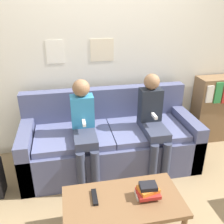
{
  "coord_description": "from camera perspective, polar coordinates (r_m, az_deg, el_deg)",
  "views": [
    {
      "loc": [
        -0.47,
        -1.97,
        1.85
      ],
      "look_at": [
        0.0,
        0.38,
        0.75
      ],
      "focal_mm": 40.0,
      "sensor_mm": 36.0,
      "label": 1
    }
  ],
  "objects": [
    {
      "name": "bookshelf",
      "position": [
        3.69,
        22.03,
        0.67
      ],
      "size": [
        0.52,
        0.29,
        0.91
      ],
      "color": "brown",
      "rests_on": "ground_plane"
    },
    {
      "name": "person_right",
      "position": [
        2.76,
        9.38,
        -1.88
      ],
      "size": [
        0.24,
        0.55,
        1.12
      ],
      "color": "#33384C",
      "rests_on": "ground_plane"
    },
    {
      "name": "tv_remote",
      "position": [
        2.1,
        -3.99,
        -18.83
      ],
      "size": [
        0.04,
        0.17,
        0.02
      ],
      "rotation": [
        0.0,
        0.0,
        -0.02
      ],
      "color": "black",
      "rests_on": "coffee_table"
    },
    {
      "name": "ground_plane",
      "position": [
        2.74,
        1.63,
        -17.67
      ],
      "size": [
        10.0,
        10.0,
        0.0
      ],
      "primitive_type": "plane",
      "color": "#937A56"
    },
    {
      "name": "person_left",
      "position": [
        2.61,
        -6.42,
        -3.42
      ],
      "size": [
        0.24,
        0.55,
        1.1
      ],
      "color": "#33384C",
      "rests_on": "ground_plane"
    },
    {
      "name": "book_stack",
      "position": [
        2.1,
        8.15,
        -17.42
      ],
      "size": [
        0.19,
        0.16,
        0.12
      ],
      "color": "silver",
      "rests_on": "coffee_table"
    },
    {
      "name": "coffee_table",
      "position": [
        2.12,
        2.55,
        -20.32
      ],
      "size": [
        0.95,
        0.5,
        0.39
      ],
      "color": "brown",
      "rests_on": "ground_plane"
    },
    {
      "name": "couch",
      "position": [
        2.97,
        -0.52,
        -6.83
      ],
      "size": [
        1.99,
        0.8,
        0.87
      ],
      "color": "#4C5175",
      "rests_on": "ground_plane"
    },
    {
      "name": "wall_back",
      "position": [
        3.07,
        -2.38,
        14.37
      ],
      "size": [
        8.0,
        0.07,
        2.6
      ],
      "color": "silver",
      "rests_on": "ground_plane"
    }
  ]
}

